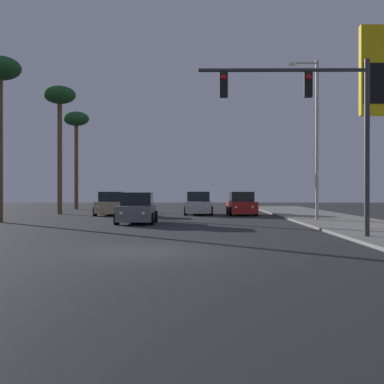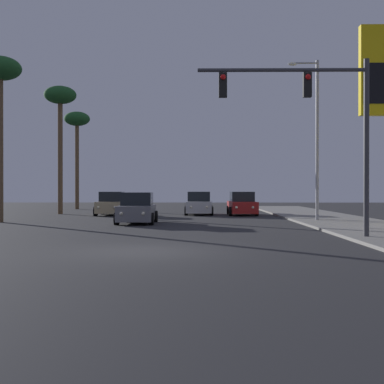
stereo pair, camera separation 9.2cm
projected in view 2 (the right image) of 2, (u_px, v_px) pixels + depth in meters
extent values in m
plane|color=#28282B|center=(145.00, 251.00, 15.86)|extent=(120.00, 120.00, 0.00)
cube|color=gray|center=(363.00, 226.00, 25.75)|extent=(5.00, 60.00, 0.12)
cube|color=maroon|center=(242.00, 207.00, 38.26)|extent=(1.94, 4.26, 0.80)
cube|color=black|center=(242.00, 197.00, 38.40)|extent=(1.67, 2.05, 0.70)
cylinder|color=black|center=(231.00, 211.00, 36.97)|extent=(0.24, 0.64, 0.64)
cylinder|color=black|center=(257.00, 211.00, 36.94)|extent=(0.24, 0.64, 0.64)
cylinder|color=black|center=(228.00, 210.00, 39.57)|extent=(0.24, 0.64, 0.64)
cylinder|color=black|center=(253.00, 210.00, 39.55)|extent=(0.24, 0.64, 0.64)
sphere|color=#F2EACC|center=(236.00, 207.00, 36.14)|extent=(0.18, 0.18, 0.18)
sphere|color=#F2EACC|center=(253.00, 207.00, 36.13)|extent=(0.18, 0.18, 0.18)
cube|color=slate|center=(137.00, 213.00, 28.90)|extent=(1.86, 4.23, 0.80)
cube|color=black|center=(137.00, 199.00, 29.04)|extent=(1.63, 2.02, 0.70)
cylinder|color=black|center=(117.00, 219.00, 27.61)|extent=(0.24, 0.64, 0.64)
cylinder|color=black|center=(151.00, 219.00, 27.58)|extent=(0.24, 0.64, 0.64)
cylinder|color=black|center=(124.00, 216.00, 30.21)|extent=(0.24, 0.64, 0.64)
cylinder|color=black|center=(155.00, 216.00, 30.19)|extent=(0.24, 0.64, 0.64)
sphere|color=#F2EACC|center=(121.00, 214.00, 26.78)|extent=(0.18, 0.18, 0.18)
sphere|color=#F2EACC|center=(143.00, 214.00, 26.77)|extent=(0.18, 0.18, 0.18)
cube|color=#B7B7BC|center=(199.00, 207.00, 39.02)|extent=(1.83, 4.21, 0.80)
cube|color=black|center=(199.00, 196.00, 39.17)|extent=(1.61, 2.01, 0.70)
cylinder|color=black|center=(186.00, 211.00, 37.73)|extent=(0.24, 0.64, 0.64)
cylinder|color=black|center=(212.00, 211.00, 37.71)|extent=(0.24, 0.64, 0.64)
cylinder|color=black|center=(187.00, 210.00, 40.34)|extent=(0.24, 0.64, 0.64)
cylinder|color=black|center=(211.00, 210.00, 40.32)|extent=(0.24, 0.64, 0.64)
sphere|color=#F2EACC|center=(191.00, 207.00, 36.91)|extent=(0.18, 0.18, 0.18)
sphere|color=#F2EACC|center=(207.00, 207.00, 36.90)|extent=(0.18, 0.18, 0.18)
cube|color=tan|center=(112.00, 207.00, 38.33)|extent=(1.92, 4.25, 0.80)
cube|color=black|center=(112.00, 197.00, 38.47)|extent=(1.66, 2.04, 0.70)
cylinder|color=black|center=(96.00, 211.00, 37.04)|extent=(0.24, 0.64, 0.64)
cylinder|color=black|center=(121.00, 211.00, 37.01)|extent=(0.24, 0.64, 0.64)
cylinder|color=black|center=(102.00, 210.00, 39.64)|extent=(0.24, 0.64, 0.64)
cylinder|color=black|center=(127.00, 210.00, 39.62)|extent=(0.24, 0.64, 0.64)
sphere|color=#F2EACC|center=(98.00, 207.00, 36.21)|extent=(0.18, 0.18, 0.18)
sphere|color=#F2EACC|center=(115.00, 207.00, 36.20)|extent=(0.18, 0.18, 0.18)
cylinder|color=#38383D|center=(366.00, 148.00, 19.54)|extent=(0.20, 0.20, 6.50)
cylinder|color=#38383D|center=(282.00, 70.00, 19.57)|extent=(6.19, 0.14, 0.14)
cube|color=black|center=(307.00, 85.00, 19.56)|extent=(0.30, 0.24, 0.90)
sphere|color=red|center=(308.00, 77.00, 19.42)|extent=(0.20, 0.20, 0.20)
cube|color=black|center=(223.00, 85.00, 19.60)|extent=(0.30, 0.24, 0.90)
sphere|color=red|center=(223.00, 77.00, 19.46)|extent=(0.20, 0.20, 0.20)
cylinder|color=#99999E|center=(317.00, 140.00, 30.07)|extent=(0.18, 0.18, 9.00)
cylinder|color=#99999E|center=(305.00, 63.00, 30.06)|extent=(1.40, 0.10, 0.10)
ellipsoid|color=silver|center=(292.00, 64.00, 30.07)|extent=(0.50, 0.24, 0.20)
cylinder|color=#99999E|center=(366.00, 172.00, 23.71)|extent=(0.20, 0.20, 5.00)
cube|color=yellow|center=(382.00, 71.00, 23.69)|extent=(2.00, 0.40, 4.00)
cube|color=black|center=(384.00, 83.00, 23.48)|extent=(1.80, 0.03, 1.80)
cylinder|color=brown|center=(77.00, 167.00, 49.96)|extent=(0.36, 0.36, 7.99)
ellipsoid|color=#1E5123|center=(77.00, 119.00, 49.94)|extent=(2.40, 2.40, 1.32)
cylinder|color=brown|center=(60.00, 158.00, 39.95)|extent=(0.36, 0.36, 8.44)
ellipsoid|color=#1E5123|center=(60.00, 95.00, 39.92)|extent=(2.40, 2.40, 1.32)
cylinder|color=brown|center=(0.00, 150.00, 29.96)|extent=(0.36, 0.36, 8.16)
ellipsoid|color=#1E5123|center=(0.00, 68.00, 29.94)|extent=(2.40, 2.40, 1.32)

